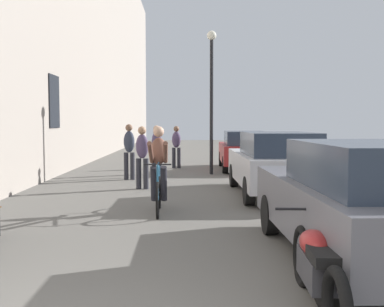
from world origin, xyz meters
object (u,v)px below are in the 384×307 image
at_px(street_lamp, 212,84).
at_px(parked_car_nearest, 361,201).
at_px(pedestrian_mid, 129,148).
at_px(parked_motorcycle, 317,269).
at_px(pedestrian_far, 157,147).
at_px(pedestrian_near, 142,154).
at_px(cyclist_on_bicycle, 159,171).
at_px(pedestrian_furthest, 176,144).
at_px(parked_car_second, 275,163).
at_px(parked_car_third, 244,150).

relative_size(street_lamp, parked_car_nearest, 1.12).
relative_size(pedestrian_mid, parked_motorcycle, 0.81).
bearing_deg(pedestrian_far, pedestrian_near, -92.78).
bearing_deg(cyclist_on_bicycle, pedestrian_far, 93.79).
bearing_deg(parked_car_nearest, pedestrian_furthest, 101.64).
bearing_deg(parked_car_second, street_lamp, 105.25).
xyz_separation_m(pedestrian_near, pedestrian_furthest, (0.82, 5.63, -0.02)).
bearing_deg(parked_car_second, pedestrian_near, 160.60).
xyz_separation_m(cyclist_on_bicycle, pedestrian_mid, (-1.20, 5.12, 0.17)).
bearing_deg(parked_car_third, pedestrian_mid, -143.59).
bearing_deg(parked_car_nearest, pedestrian_near, 116.84).
distance_m(street_lamp, parked_car_nearest, 10.43).
xyz_separation_m(parked_car_second, parked_motorcycle, (-0.96, -6.82, -0.40)).
height_order(cyclist_on_bicycle, pedestrian_near, cyclist_on_bicycle).
distance_m(cyclist_on_bicycle, parked_car_third, 8.51).
relative_size(pedestrian_far, street_lamp, 0.34).
height_order(cyclist_on_bicycle, pedestrian_mid, pedestrian_mid).
height_order(pedestrian_mid, street_lamp, street_lamp).
bearing_deg(cyclist_on_bicycle, parked_car_second, 35.27).
xyz_separation_m(parked_car_third, parked_motorcycle, (-1.00, -12.94, -0.36)).
relative_size(cyclist_on_bicycle, parked_car_nearest, 0.40).
bearing_deg(pedestrian_mid, parked_motorcycle, -73.47).
relative_size(cyclist_on_bicycle, pedestrian_furthest, 1.07).
height_order(pedestrian_mid, parked_car_third, pedestrian_mid).
bearing_deg(pedestrian_near, pedestrian_mid, 106.35).
bearing_deg(parked_car_nearest, parked_car_second, 89.97).
bearing_deg(parked_car_third, parked_car_nearest, -90.24).
bearing_deg(pedestrian_far, parked_car_second, -56.19).
bearing_deg(parked_car_nearest, pedestrian_far, 107.32).
bearing_deg(pedestrian_far, parked_car_third, 23.41).
bearing_deg(pedestrian_mid, parked_car_second, -39.05).
relative_size(pedestrian_furthest, parked_car_second, 0.38).
bearing_deg(pedestrian_far, pedestrian_mid, -116.34).
relative_size(parked_car_nearest, parked_motorcycle, 2.04).
height_order(street_lamp, parked_car_third, street_lamp).
bearing_deg(parked_car_third, pedestrian_furthest, 165.06).
xyz_separation_m(cyclist_on_bicycle, parked_car_nearest, (2.72, -3.49, -0.00)).
xyz_separation_m(pedestrian_furthest, parked_motorcycle, (1.56, -13.62, -0.52)).
relative_size(pedestrian_far, parked_car_second, 0.39).
height_order(pedestrian_mid, parked_motorcycle, pedestrian_mid).
xyz_separation_m(parked_car_second, parked_car_third, (0.04, 6.12, -0.05)).
bearing_deg(parked_car_second, cyclist_on_bicycle, -144.73).
relative_size(cyclist_on_bicycle, parked_motorcycle, 0.82).
bearing_deg(pedestrian_mid, parked_car_third, 36.41).
height_order(cyclist_on_bicycle, parked_car_second, cyclist_on_bicycle).
height_order(pedestrian_far, pedestrian_furthest, pedestrian_far).
bearing_deg(pedestrian_far, cyclist_on_bicycle, -86.21).
relative_size(cyclist_on_bicycle, pedestrian_far, 1.04).
height_order(cyclist_on_bicycle, pedestrian_furthest, cyclist_on_bicycle).
bearing_deg(pedestrian_furthest, street_lamp, -59.67).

